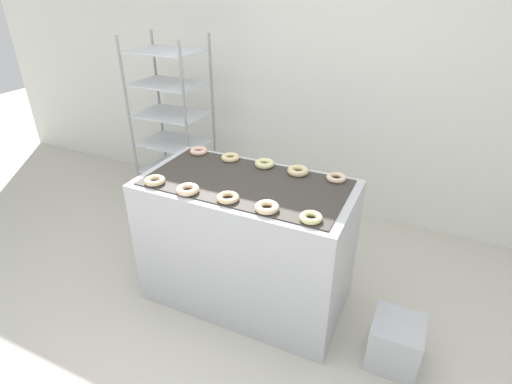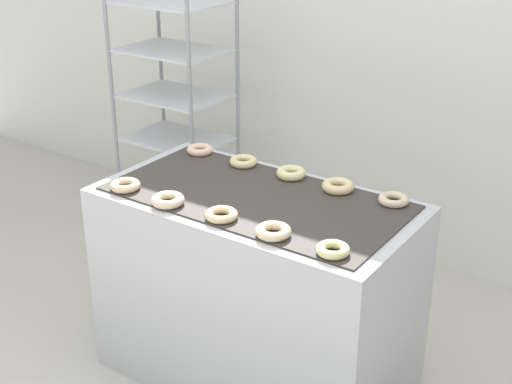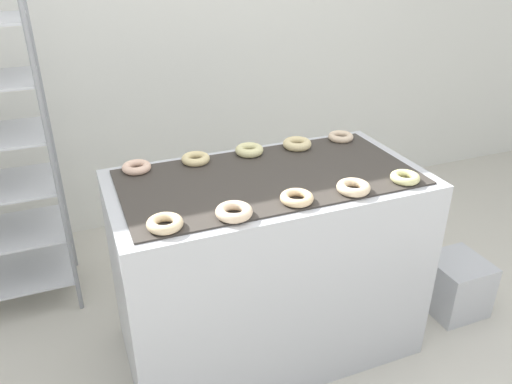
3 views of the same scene
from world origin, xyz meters
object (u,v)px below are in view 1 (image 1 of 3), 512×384
(glaze_bin, at_px, (395,342))
(donut_near_right, at_px, (267,207))
(donut_far_leftmost, at_px, (199,151))
(donut_near_rightmost, at_px, (311,217))
(donut_far_rightmost, at_px, (336,178))
(donut_far_left, at_px, (230,157))
(donut_near_left, at_px, (188,189))
(baking_rack_cart, at_px, (173,129))
(donut_far_center, at_px, (264,164))
(fryer_machine, at_px, (247,242))
(donut_near_leftmost, at_px, (155,181))
(donut_far_right, at_px, (298,171))
(donut_near_center, at_px, (228,198))

(glaze_bin, height_order, donut_near_right, donut_near_right)
(donut_near_right, height_order, donut_far_leftmost, donut_near_right)
(donut_near_rightmost, xyz_separation_m, donut_far_rightmost, (-0.00, 0.52, -0.00))
(donut_far_left, bearing_deg, donut_near_left, -90.39)
(baking_rack_cart, distance_m, donut_far_center, 1.32)
(donut_far_leftmost, bearing_deg, glaze_bin, -14.65)
(fryer_machine, distance_m, glaze_bin, 1.11)
(glaze_bin, distance_m, donut_far_rightmost, 1.05)
(fryer_machine, height_order, donut_far_left, donut_far_left)
(donut_far_center, bearing_deg, donut_far_leftmost, 179.52)
(donut_near_rightmost, xyz_separation_m, donut_far_center, (-0.50, 0.52, 0.00))
(donut_near_leftmost, height_order, donut_far_right, donut_far_right)
(donut_far_center, relative_size, donut_far_right, 0.96)
(fryer_machine, relative_size, donut_far_left, 10.58)
(donut_far_rightmost, bearing_deg, glaze_bin, -36.80)
(donut_far_left, relative_size, donut_far_center, 0.97)
(donut_far_leftmost, height_order, donut_far_rightmost, donut_far_leftmost)
(fryer_machine, bearing_deg, donut_far_center, 87.62)
(donut_near_left, height_order, donut_far_rightmost, donut_near_left)
(donut_near_leftmost, bearing_deg, donut_far_leftmost, 91.00)
(donut_near_left, distance_m, donut_near_rightmost, 0.77)
(donut_near_left, height_order, donut_near_right, same)
(fryer_machine, relative_size, donut_far_rightmost, 10.80)
(baking_rack_cart, bearing_deg, donut_far_rightmost, -19.05)
(fryer_machine, height_order, donut_far_center, donut_far_center)
(fryer_machine, distance_m, donut_far_leftmost, 0.76)
(glaze_bin, xyz_separation_m, donut_far_left, (-1.31, 0.41, 0.80))
(fryer_machine, distance_m, donut_far_left, 0.61)
(donut_near_left, relative_size, donut_near_center, 1.06)
(donut_far_center, xyz_separation_m, donut_far_right, (0.25, -0.01, 0.00))
(donut_far_right, bearing_deg, donut_far_left, 178.85)
(fryer_machine, height_order, donut_far_rightmost, donut_far_rightmost)
(donut_far_center, bearing_deg, donut_near_left, -116.55)
(donut_near_right, bearing_deg, fryer_machine, 134.75)
(donut_near_rightmost, bearing_deg, baking_rack_cart, 146.73)
(donut_far_center, distance_m, donut_far_right, 0.25)
(baking_rack_cart, relative_size, donut_near_rightmost, 13.41)
(glaze_bin, height_order, donut_far_rightmost, donut_far_rightmost)
(donut_near_center, relative_size, donut_far_center, 0.99)
(baking_rack_cart, bearing_deg, donut_far_right, -22.64)
(fryer_machine, relative_size, donut_near_left, 9.88)
(glaze_bin, height_order, donut_near_center, donut_near_center)
(baking_rack_cart, height_order, donut_near_center, baking_rack_cart)
(donut_near_right, bearing_deg, glaze_bin, 8.24)
(fryer_machine, bearing_deg, donut_far_leftmost, 152.75)
(baking_rack_cart, distance_m, donut_far_rightmost, 1.78)
(baking_rack_cart, height_order, donut_near_rightmost, baking_rack_cart)
(fryer_machine, bearing_deg, donut_near_right, -45.25)
(donut_near_right, height_order, donut_far_rightmost, donut_near_right)
(donut_far_left, distance_m, donut_far_center, 0.26)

